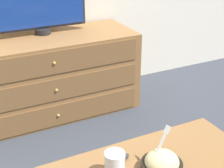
% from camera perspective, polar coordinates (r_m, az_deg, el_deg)
% --- Properties ---
extents(ground_plane, '(12.00, 12.00, 0.00)m').
position_cam_1_polar(ground_plane, '(3.20, -12.86, -2.30)').
color(ground_plane, '#383D47').
extents(dresser, '(1.46, 0.56, 0.65)m').
position_cam_1_polar(dresser, '(2.81, -10.97, 1.20)').
color(dresser, olive).
rests_on(dresser, ground_plane).
extents(tv, '(0.72, 0.12, 0.51)m').
position_cam_1_polar(tv, '(2.74, -11.87, 13.57)').
color(tv, '#232328').
rests_on(tv, dresser).
extents(takeout_bowl, '(0.18, 0.18, 0.19)m').
position_cam_1_polar(takeout_bowl, '(1.51, 8.27, -12.98)').
color(takeout_bowl, black).
rests_on(takeout_bowl, coffee_table).
extents(drink_cup, '(0.09, 0.09, 0.11)m').
position_cam_1_polar(drink_cup, '(1.47, 0.44, -13.35)').
color(drink_cup, '#9E6638').
rests_on(drink_cup, coffee_table).
extents(remote_control, '(0.15, 0.12, 0.02)m').
position_cam_1_polar(remote_control, '(1.54, 0.98, -13.27)').
color(remote_control, '#38383D').
rests_on(remote_control, coffee_table).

